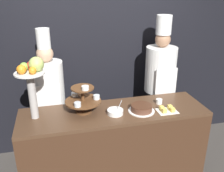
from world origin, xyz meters
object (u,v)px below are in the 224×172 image
at_px(fruit_pedestal, 32,76).
at_px(cake_round, 142,108).
at_px(tiered_stand, 83,99).
at_px(chef_left, 49,97).
at_px(cup_white, 159,101).
at_px(cake_square_tray, 167,110).
at_px(serving_bowl_near, 115,112).
at_px(chef_center_left, 160,81).

distance_m(fruit_pedestal, cake_round, 1.17).
bearing_deg(cake_round, fruit_pedestal, 172.93).
height_order(tiered_stand, chef_left, chef_left).
distance_m(fruit_pedestal, cup_white, 1.41).
bearing_deg(fruit_pedestal, cake_square_tray, -8.50).
height_order(tiered_stand, cake_square_tray, tiered_stand).
bearing_deg(serving_bowl_near, chef_left, 139.51).
bearing_deg(cake_square_tray, fruit_pedestal, 171.50).
bearing_deg(cake_round, cake_square_tray, -14.22).
bearing_deg(chef_center_left, cake_square_tray, -106.62).
bearing_deg(tiered_stand, cup_white, -0.35).
relative_size(tiered_stand, serving_bowl_near, 2.25).
relative_size(cake_round, serving_bowl_near, 1.68).
relative_size(cup_white, chef_center_left, 0.04).
xyz_separation_m(cake_round, serving_bowl_near, (-0.29, 0.01, -0.01)).
relative_size(chef_left, chef_center_left, 0.94).
bearing_deg(chef_center_left, cup_white, -113.90).
xyz_separation_m(tiered_stand, cake_square_tray, (0.87, -0.20, -0.14)).
distance_m(fruit_pedestal, serving_bowl_near, 0.91).
bearing_deg(fruit_pedestal, tiered_stand, -0.37).
relative_size(cake_round, cake_square_tray, 1.33).
bearing_deg(serving_bowl_near, cup_white, 12.34).
height_order(tiered_stand, cup_white, tiered_stand).
relative_size(cake_round, chef_left, 0.16).
distance_m(cup_white, chef_left, 1.30).
distance_m(fruit_pedestal, chef_center_left, 1.65).
distance_m(cake_round, cake_square_tray, 0.27).
distance_m(chef_left, chef_center_left, 1.42).
height_order(cup_white, cake_square_tray, cup_white).
bearing_deg(serving_bowl_near, fruit_pedestal, 170.88).
distance_m(cake_square_tray, chef_center_left, 0.68).
relative_size(cake_square_tray, serving_bowl_near, 1.26).
distance_m(tiered_stand, cup_white, 0.87).
bearing_deg(fruit_pedestal, chef_center_left, 16.07).
xyz_separation_m(fruit_pedestal, chef_center_left, (1.54, 0.44, -0.36)).
bearing_deg(cake_square_tray, chef_left, 152.17).
xyz_separation_m(fruit_pedestal, cup_white, (1.34, -0.01, -0.42)).
height_order(cake_round, chef_left, chef_left).
bearing_deg(chef_left, tiered_stand, -51.65).
xyz_separation_m(tiered_stand, serving_bowl_near, (0.32, -0.12, -0.13)).
height_order(tiered_stand, cake_round, tiered_stand).
relative_size(fruit_pedestal, cake_square_tray, 2.97).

